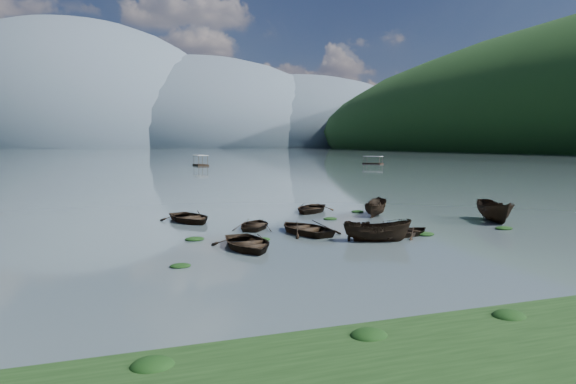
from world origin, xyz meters
name	(u,v)px	position (x,y,z in m)	size (l,w,h in m)	color
ground_plane	(361,248)	(0.00, 0.00, 0.00)	(2400.00, 2400.00, 0.00)	#4A595C
haze_mtn_b	(77,147)	(-60.00, 900.00, 0.00)	(520.00, 520.00, 340.00)	#475666
haze_mtn_c	(197,147)	(140.00, 900.00, 0.00)	(520.00, 520.00, 260.00)	#475666
haze_mtn_d	(292,147)	(320.00, 900.00, 0.00)	(520.00, 520.00, 220.00)	#475666
rowboat_0	(247,249)	(-5.89, 1.91, 0.00)	(3.37, 4.72, 0.98)	black
rowboat_1	(255,228)	(-3.61, 8.36, 0.00)	(2.77, 3.87, 0.80)	black
rowboat_2	(377,241)	(1.75, 1.38, 0.00)	(1.48, 3.94, 1.52)	black
rowboat_3	(305,233)	(-1.14, 5.44, 0.00)	(3.42, 4.79, 0.99)	black
rowboat_4	(407,235)	(4.54, 2.61, 0.00)	(2.75, 3.85, 0.80)	black
rowboat_5	(495,222)	(13.61, 5.27, 0.00)	(1.78, 4.73, 1.83)	black
rowboat_6	(190,222)	(-7.36, 12.61, 0.00)	(3.46, 4.84, 1.00)	black
rowboat_7	(311,212)	(2.98, 14.71, 0.00)	(3.31, 4.63, 0.96)	black
rowboat_8	(375,215)	(7.00, 11.06, 0.00)	(1.46, 3.89, 1.50)	black
weed_clump_0	(180,267)	(-9.87, -1.07, 0.00)	(0.97, 0.80, 0.21)	black
weed_clump_1	(263,240)	(-4.41, 4.00, 0.00)	(0.96, 0.77, 0.21)	black
weed_clump_2	(425,235)	(5.57, 2.20, 0.00)	(1.21, 0.97, 0.26)	black
weed_clump_3	(359,227)	(3.24, 6.46, 0.00)	(0.90, 0.76, 0.20)	black
weed_clump_4	(504,229)	(11.83, 2.37, 0.00)	(1.20, 0.95, 0.25)	black
weed_clump_5	(195,240)	(-8.19, 5.33, 0.00)	(1.15, 0.93, 0.24)	black
weed_clump_6	(330,219)	(2.76, 10.28, 0.00)	(1.07, 0.90, 0.22)	black
weed_clump_7	(357,212)	(6.55, 13.25, 0.00)	(1.07, 0.86, 0.23)	black
pontoon_centre	(201,166)	(9.85, 108.12, 0.00)	(2.86, 6.86, 2.63)	black
pontoon_right	(373,164)	(57.14, 102.76, 0.00)	(2.32, 5.57, 2.14)	black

